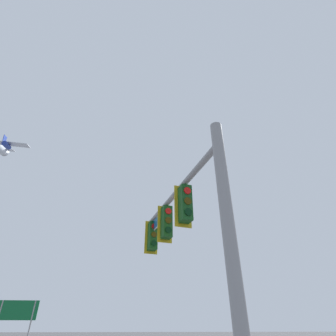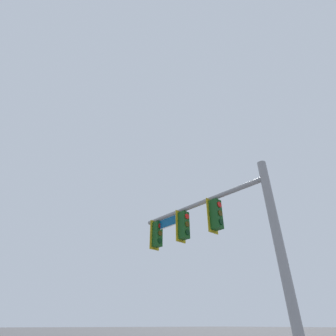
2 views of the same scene
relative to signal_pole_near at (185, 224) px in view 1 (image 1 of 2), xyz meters
name	(u,v)px [view 1 (image 1 of 2)]	position (x,y,z in m)	size (l,w,h in m)	color
signal_pole_near	(185,224)	(0.00, 0.00, 0.00)	(6.08, 1.27, 6.09)	gray
highway_sign	(16,314)	(20.06, 9.64, -1.48)	(0.34, 3.34, 3.80)	gray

